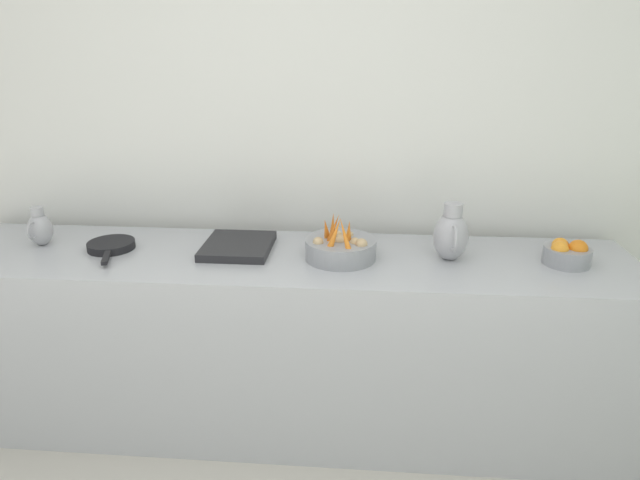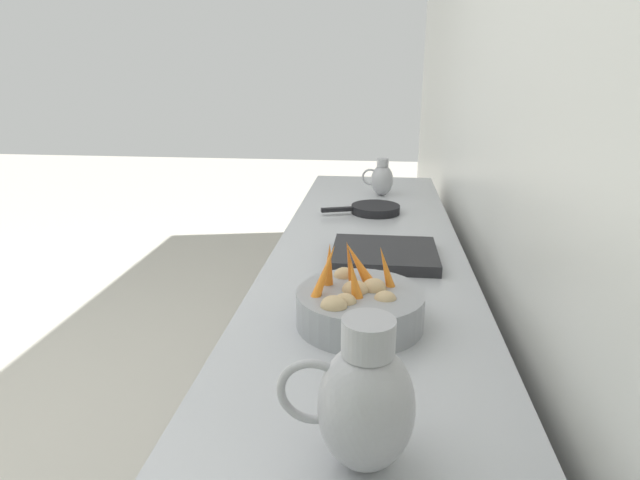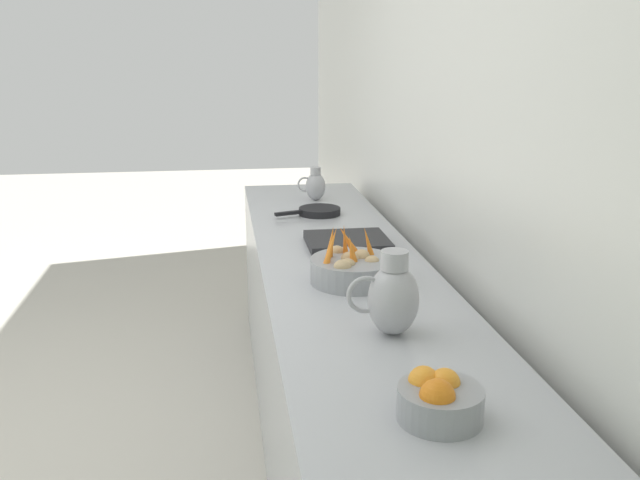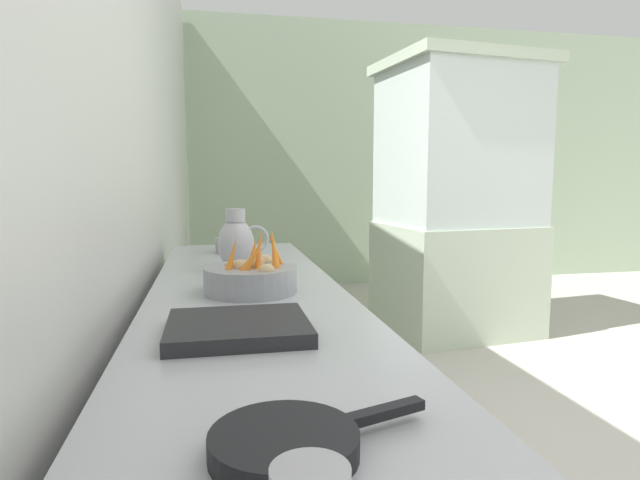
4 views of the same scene
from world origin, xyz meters
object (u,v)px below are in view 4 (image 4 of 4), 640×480
skillet_on_counter (288,443)px  glass_block_booth (457,200)px  orange_bowl (235,243)px  vegetable_colander (251,277)px  metal_pitcher_tall (237,242)px

skillet_on_counter → glass_block_booth: (1.82, 3.23, 0.18)m
skillet_on_counter → orange_bowl: bearing=89.7°
vegetable_colander → skillet_on_counter: size_ratio=0.92×
vegetable_colander → glass_block_booth: bearing=50.5°
orange_bowl → glass_block_booth: bearing=33.9°
metal_pitcher_tall → skillet_on_counter: bearing=-89.9°
orange_bowl → metal_pitcher_tall: 0.49m
vegetable_colander → glass_block_booth: 2.83m
metal_pitcher_tall → orange_bowl: bearing=88.5°
vegetable_colander → orange_bowl: (-0.01, 0.96, -0.00)m
glass_block_booth → orange_bowl: bearing=-146.1°
skillet_on_counter → glass_block_booth: bearing=60.5°
vegetable_colander → orange_bowl: 0.96m
metal_pitcher_tall → vegetable_colander: bearing=-86.7°
vegetable_colander → skillet_on_counter: 1.05m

